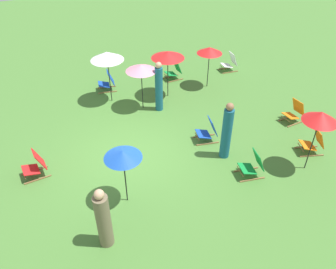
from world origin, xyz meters
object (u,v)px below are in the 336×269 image
deckchair_6 (253,165)px  person_0 (159,87)px  deckchair_3 (230,63)px  person_1 (227,132)px  deckchair_9 (35,165)px  umbrella_2 (141,68)px  person_2 (103,220)px  deckchair_5 (107,82)px  umbrella_1 (123,154)px  deckchair_7 (174,71)px  deckchair_4 (313,142)px  umbrella_5 (107,56)px  umbrella_4 (168,55)px  deckchair_8 (208,131)px  deckchair_0 (294,112)px  umbrella_3 (210,50)px  umbrella_0 (321,117)px

deckchair_6 → person_0: size_ratio=0.44×
deckchair_3 → person_1: size_ratio=0.44×
deckchair_9 → person_1: 5.60m
umbrella_2 → person_0: size_ratio=0.92×
person_0 → person_2: (5.02, -3.21, -0.11)m
deckchair_5 → umbrella_2: (1.81, 0.89, 1.25)m
umbrella_1 → person_1: person_1 is taller
deckchair_3 → deckchair_7: 2.63m
deckchair_9 → umbrella_2: size_ratio=0.48×
deckchair_4 → deckchair_7: size_ratio=1.04×
umbrella_5 → person_1: bearing=27.8°
umbrella_4 → deckchair_8: bearing=2.2°
deckchair_0 → person_1: bearing=-83.4°
deckchair_8 → umbrella_1: umbrella_1 is taller
deckchair_0 → umbrella_3: size_ratio=0.49×
deckchair_5 → deckchair_6: (6.48, 2.63, 0.00)m
umbrella_0 → umbrella_3: size_ratio=1.16×
umbrella_5 → deckchair_8: bearing=32.0°
umbrella_0 → umbrella_5: umbrella_5 is taller
deckchair_0 → umbrella_2: (-2.85, -4.64, 1.25)m
umbrella_2 → person_1: bearing=21.6°
deckchair_7 → umbrella_3: size_ratio=0.49×
umbrella_1 → deckchair_8: bearing=116.0°
umbrella_2 → person_2: bearing=-26.6°
deckchair_9 → person_1: person_1 is taller
deckchair_4 → person_0: person_0 is taller
deckchair_3 → deckchair_7: same height
umbrella_2 → umbrella_4: 1.29m
deckchair_7 → deckchair_8: 4.49m
deckchair_7 → umbrella_4: (1.26, -0.79, 1.36)m
deckchair_5 → umbrella_5: 1.71m
deckchair_8 → umbrella_3: bearing=162.5°
deckchair_0 → person_2: (2.51, -7.33, 0.44)m
umbrella_1 → umbrella_0: bearing=81.9°
deckchair_8 → person_0: size_ratio=0.44×
deckchair_0 → deckchair_6: (1.82, -2.90, 0.00)m
deckchair_6 → umbrella_3: size_ratio=0.49×
umbrella_1 → umbrella_5: (-5.21, 0.90, 0.26)m
deckchair_7 → umbrella_4: size_ratio=0.45×
umbrella_1 → deckchair_0: bearing=102.3°
deckchair_3 → deckchair_6: same height
deckchair_3 → deckchair_5: (-0.28, -5.51, 0.00)m
deckchair_6 → umbrella_4: umbrella_4 is taller
deckchair_0 → deckchair_9: 8.66m
deckchair_3 → deckchair_9: bearing=-63.0°
person_2 → umbrella_3: bearing=-22.4°
umbrella_2 → umbrella_3: bearing=101.1°
umbrella_4 → umbrella_5: (-0.47, -2.16, 0.12)m
umbrella_2 → person_2: (5.36, -2.69, -0.81)m
deckchair_0 → deckchair_7: (-4.58, -2.65, 0.00)m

